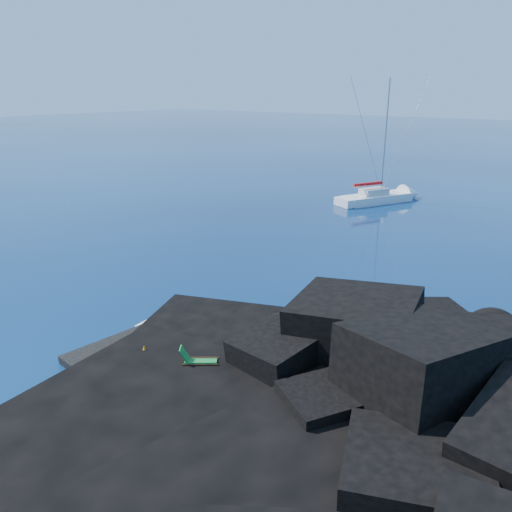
{
  "coord_description": "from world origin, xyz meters",
  "views": [
    {
      "loc": [
        18.41,
        -11.84,
        11.34
      ],
      "look_at": [
        1.42,
        10.09,
        2.0
      ],
      "focal_mm": 35.0,
      "sensor_mm": 36.0,
      "label": 1
    }
  ],
  "objects_px": {
    "sailboat": "(377,202)",
    "marker_cone": "(144,350)",
    "deck_chair": "(201,357)",
    "sunbather": "(136,366)"
  },
  "relations": [
    {
      "from": "sailboat",
      "to": "marker_cone",
      "type": "xyz_separation_m",
      "value": [
        5.89,
        -36.14,
        0.6
      ]
    },
    {
      "from": "deck_chair",
      "to": "sunbather",
      "type": "distance_m",
      "value": 2.68
    },
    {
      "from": "sailboat",
      "to": "marker_cone",
      "type": "bearing_deg",
      "value": -56.2
    },
    {
      "from": "deck_chair",
      "to": "sunbather",
      "type": "xyz_separation_m",
      "value": [
        -2.02,
        -1.72,
        -0.36
      ]
    },
    {
      "from": "marker_cone",
      "to": "sailboat",
      "type": "bearing_deg",
      "value": 99.26
    },
    {
      "from": "sailboat",
      "to": "sunbather",
      "type": "relative_size",
      "value": 7.89
    },
    {
      "from": "deck_chair",
      "to": "marker_cone",
      "type": "relative_size",
      "value": 3.06
    },
    {
      "from": "deck_chair",
      "to": "sunbather",
      "type": "relative_size",
      "value": 0.96
    },
    {
      "from": "sailboat",
      "to": "sunbather",
      "type": "height_order",
      "value": "sailboat"
    },
    {
      "from": "deck_chair",
      "to": "marker_cone",
      "type": "height_order",
      "value": "deck_chair"
    }
  ]
}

